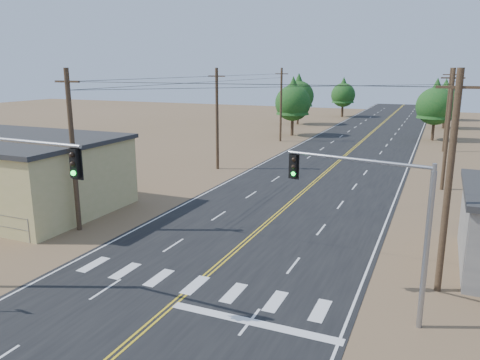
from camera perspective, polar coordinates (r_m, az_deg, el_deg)
The scene contains 15 objects.
road at distance 42.18m, azimuth 8.97°, elevation -0.33°, with size 15.00×200.00×0.02m, color black.
utility_pole_left_near at distance 30.26m, azimuth -19.70°, elevation 3.46°, with size 1.80×0.30×10.00m.
utility_pole_left_mid at distance 46.75m, azimuth -2.81°, elevation 7.52°, with size 1.80×0.30×10.00m.
utility_pole_left_far at distance 65.24m, azimuth 5.02°, elevation 9.19°, with size 1.80×0.30×10.00m.
utility_pole_right_near at distance 22.30m, azimuth 24.09°, elevation -0.29°, with size 1.80×0.30×10.00m.
utility_pole_right_mid at distance 42.04m, azimuth 24.00°, elevation 5.71°, with size 1.80×0.30×10.00m.
utility_pole_right_far at distance 61.95m, azimuth 23.96°, elevation 7.86°, with size 1.80×0.30×10.00m.
signal_mast_left at distance 22.37m, azimuth -27.12°, elevation -0.86°, with size 6.80×0.66×7.32m.
signal_mast_right at distance 19.30m, azimuth 16.91°, elevation -3.55°, with size 6.04×1.40×6.60m.
tree_left_near at distance 71.12m, azimuth 6.47°, elevation 9.74°, with size 5.30×5.30×8.83m.
tree_left_mid at distance 85.67m, azimuth 7.15°, elevation 10.47°, with size 5.48×5.48×9.13m.
tree_left_far at distance 100.56m, azimuth 12.48°, elevation 10.37°, with size 4.92×4.92×8.20m.
tree_right_near at distance 71.18m, azimuth 22.75°, elevation 8.73°, with size 5.22×5.22×8.70m.
tree_right_mid at distance 86.31m, azimuth 23.81°, elevation 8.92°, with size 4.67×4.67×7.79m.
tree_right_far at distance 100.13m, azimuth 23.73°, elevation 9.50°, with size 4.82×4.82×8.04m.
Camera 1 is at (9.96, -9.76, 9.99)m, focal length 35.00 mm.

